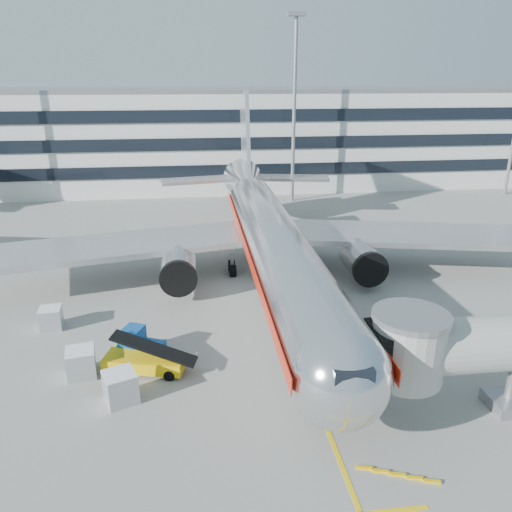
{
  "coord_description": "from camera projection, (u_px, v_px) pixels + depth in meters",
  "views": [
    {
      "loc": [
        -6.46,
        -29.48,
        17.57
      ],
      "look_at": [
        -1.76,
        7.62,
        4.0
      ],
      "focal_mm": 35.0,
      "sensor_mm": 36.0,
      "label": 1
    }
  ],
  "objects": [
    {
      "name": "main_jet",
      "position": [
        270.0,
        237.0,
        43.73
      ],
      "size": [
        50.95,
        48.7,
        16.06
      ],
      "color": "silver",
      "rests_on": "ground"
    },
    {
      "name": "light_mast_centre",
      "position": [
        294.0,
        96.0,
        69.28
      ],
      "size": [
        2.4,
        1.2,
        25.45
      ],
      "color": "gray",
      "rests_on": "ground"
    },
    {
      "name": "cargo_container_right",
      "position": [
        51.0,
        318.0,
        36.54
      ],
      "size": [
        1.68,
        1.68,
        1.63
      ],
      "color": "#B4B6BB",
      "rests_on": "ground"
    },
    {
      "name": "baggage_tug",
      "position": [
        139.0,
        345.0,
        32.7
      ],
      "size": [
        3.2,
        2.64,
        2.09
      ],
      "color": "#0D4490",
      "rests_on": "ground"
    },
    {
      "name": "cargo_container_front",
      "position": [
        81.0,
        363.0,
        30.72
      ],
      "size": [
        1.96,
        1.96,
        1.8
      ],
      "color": "#B4B6BB",
      "rests_on": "ground"
    },
    {
      "name": "lead_in_line",
      "position": [
        272.0,
        289.0,
        43.57
      ],
      "size": [
        0.25,
        70.0,
        0.01
      ],
      "primitive_type": "cube",
      "color": "yellow",
      "rests_on": "ground"
    },
    {
      "name": "ramp_worker",
      "position": [
        119.0,
        345.0,
        32.93
      ],
      "size": [
        0.68,
        0.72,
        1.65
      ],
      "primitive_type": "imported",
      "rotation": [
        0.0,
        0.0,
        0.91
      ],
      "color": "#A6F619",
      "rests_on": "ground"
    },
    {
      "name": "cargo_container_left",
      "position": [
        121.0,
        387.0,
        28.31
      ],
      "size": [
        2.21,
        2.21,
        1.81
      ],
      "color": "#B4B6BB",
      "rests_on": "ground"
    },
    {
      "name": "terminal",
      "position": [
        229.0,
        136.0,
        85.62
      ],
      "size": [
        150.0,
        24.25,
        15.6
      ],
      "color": "silver",
      "rests_on": "ground"
    },
    {
      "name": "belt_loader",
      "position": [
        145.0,
        361.0,
        31.25
      ],
      "size": [
        5.41,
        3.0,
        2.52
      ],
      "color": "#E9B809",
      "rests_on": "ground"
    },
    {
      "name": "ground",
      "position": [
        295.0,
        347.0,
        34.24
      ],
      "size": [
        180.0,
        180.0,
        0.0
      ],
      "primitive_type": "plane",
      "color": "gray",
      "rests_on": "ground"
    }
  ]
}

